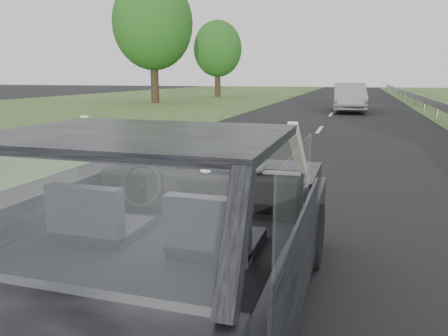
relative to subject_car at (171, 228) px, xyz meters
The scene contains 10 objects.
ground 0.72m from the subject_car, ahead, with size 140.00×140.00×0.00m, color black.
subject_car is the anchor object (origin of this frame).
dashboard 0.64m from the subject_car, 90.00° to the left, with size 1.58×0.45×0.30m, color black.
driver_seat 0.52m from the subject_car, 144.06° to the right, with size 0.50×0.72×0.42m, color black.
passenger_seat 0.52m from the subject_car, 35.94° to the right, with size 0.50×0.72×0.42m, color black.
steering_wheel 0.55m from the subject_car, 140.48° to the left, with size 0.36×0.36×0.04m, color black.
cat 0.77m from the subject_car, 64.80° to the left, with size 0.61×0.19×0.27m, color gray.
other_car 20.15m from the subject_car, 87.92° to the left, with size 1.69×4.28×1.41m, color silver.
tree_5 26.58m from the subject_car, 116.06° to the left, with size 5.08×5.08×7.70m, color #2C601D, non-canonical shape.
tree_6 34.82m from the subject_car, 107.30° to the left, with size 4.02×4.02×6.08m, color #2C601D, non-canonical shape.
Camera 1 is at (1.18, -2.61, 1.75)m, focal length 35.00 mm.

